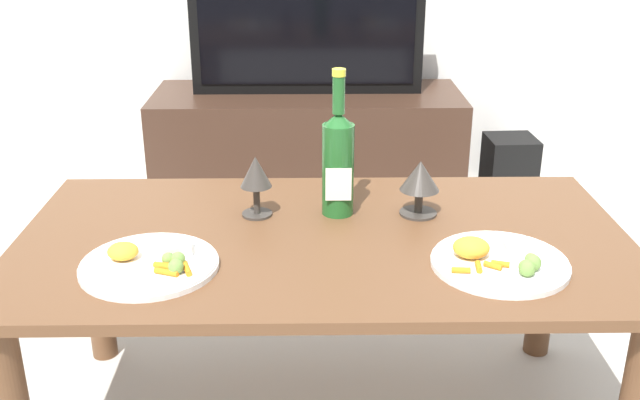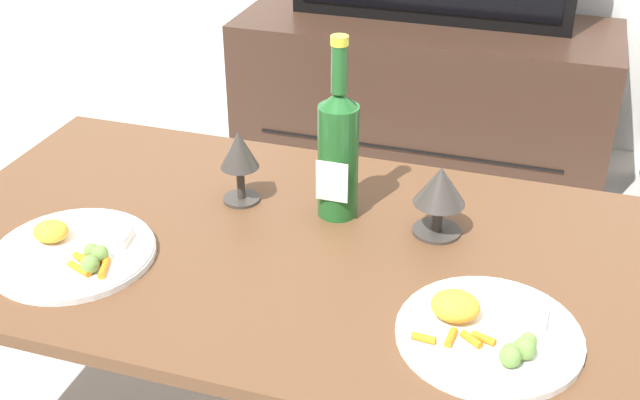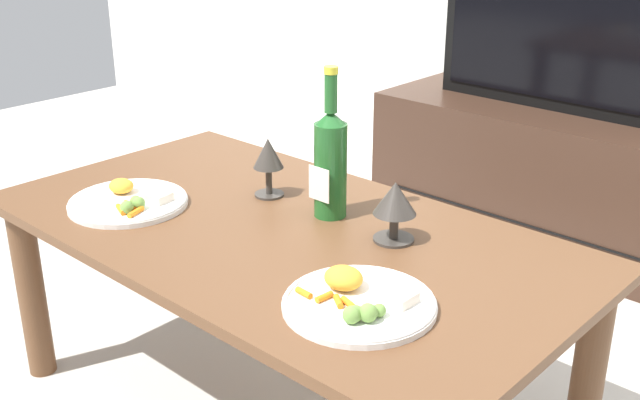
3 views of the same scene
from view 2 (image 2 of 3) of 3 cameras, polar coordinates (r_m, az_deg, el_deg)
The scene contains 7 objects.
dining_table at distance 1.48m, azimuth -1.55°, elevation -5.86°, with size 1.36×0.74×0.51m.
tv_stand at distance 2.76m, azimuth 7.23°, elevation 7.47°, with size 1.22×0.48×0.49m.
wine_bottle at distance 1.46m, azimuth 1.29°, elevation 3.63°, with size 0.07×0.08×0.35m.
goblet_left at distance 1.53m, azimuth -5.73°, elevation 3.24°, with size 0.07×0.07×0.15m.
goblet_right at distance 1.44m, azimuth 8.48°, elevation 0.74°, with size 0.09×0.09×0.13m.
dinner_plate_left at distance 1.46m, azimuth -16.96°, elevation -3.47°, with size 0.28×0.28×0.05m.
dinner_plate_right at distance 1.25m, azimuth 11.77°, elevation -9.04°, with size 0.28×0.28×0.05m.
Camera 2 is at (0.40, -1.13, 1.30)m, focal length 45.29 mm.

